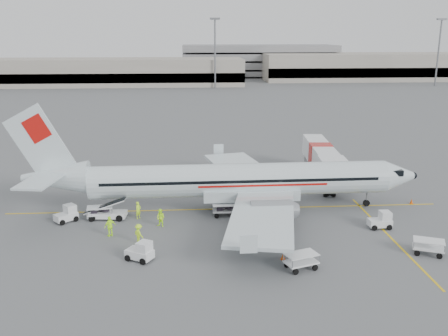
{
  "coord_description": "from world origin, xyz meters",
  "views": [
    {
      "loc": [
        -3.42,
        -48.05,
        17.34
      ],
      "look_at": [
        0.0,
        2.0,
        3.8
      ],
      "focal_mm": 40.0,
      "sensor_mm": 36.0,
      "label": 1
    }
  ],
  "objects_px": {
    "jet_bridge": "(320,162)",
    "tug_mid": "(139,250)",
    "aircraft": "(240,158)",
    "tug_fore": "(380,220)",
    "tug_aft": "(66,214)",
    "belt_loader": "(107,206)"
  },
  "relations": [
    {
      "from": "belt_loader",
      "to": "jet_bridge",
      "type": "bearing_deg",
      "value": 30.77
    },
    {
      "from": "jet_bridge",
      "to": "belt_loader",
      "type": "height_order",
      "value": "jet_bridge"
    },
    {
      "from": "tug_fore",
      "to": "tug_mid",
      "type": "height_order",
      "value": "tug_mid"
    },
    {
      "from": "tug_mid",
      "to": "tug_aft",
      "type": "relative_size",
      "value": 1.02
    },
    {
      "from": "jet_bridge",
      "to": "belt_loader",
      "type": "distance_m",
      "value": 26.4
    },
    {
      "from": "jet_bridge",
      "to": "aircraft",
      "type": "bearing_deg",
      "value": -133.4
    },
    {
      "from": "tug_fore",
      "to": "tug_mid",
      "type": "distance_m",
      "value": 22.09
    },
    {
      "from": "aircraft",
      "to": "jet_bridge",
      "type": "relative_size",
      "value": 2.27
    },
    {
      "from": "jet_bridge",
      "to": "tug_aft",
      "type": "distance_m",
      "value": 30.12
    },
    {
      "from": "tug_aft",
      "to": "aircraft",
      "type": "bearing_deg",
      "value": -32.83
    },
    {
      "from": "belt_loader",
      "to": "tug_aft",
      "type": "bearing_deg",
      "value": -166.8
    },
    {
      "from": "jet_bridge",
      "to": "tug_mid",
      "type": "distance_m",
      "value": 28.82
    },
    {
      "from": "belt_loader",
      "to": "tug_aft",
      "type": "distance_m",
      "value": 3.89
    },
    {
      "from": "tug_aft",
      "to": "jet_bridge",
      "type": "bearing_deg",
      "value": -16.86
    },
    {
      "from": "tug_mid",
      "to": "belt_loader",
      "type": "bearing_deg",
      "value": 142.66
    },
    {
      "from": "jet_bridge",
      "to": "tug_mid",
      "type": "height_order",
      "value": "jet_bridge"
    },
    {
      "from": "jet_bridge",
      "to": "tug_fore",
      "type": "height_order",
      "value": "jet_bridge"
    },
    {
      "from": "jet_bridge",
      "to": "belt_loader",
      "type": "bearing_deg",
      "value": -149.93
    },
    {
      "from": "aircraft",
      "to": "jet_bridge",
      "type": "xyz_separation_m",
      "value": [
        10.76,
        9.77,
        -3.14
      ]
    },
    {
      "from": "belt_loader",
      "to": "aircraft",
      "type": "bearing_deg",
      "value": 12.41
    },
    {
      "from": "aircraft",
      "to": "tug_aft",
      "type": "distance_m",
      "value": 17.59
    },
    {
      "from": "aircraft",
      "to": "belt_loader",
      "type": "relative_size",
      "value": 8.14
    }
  ]
}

